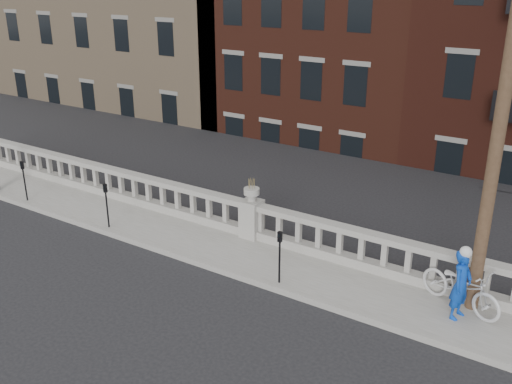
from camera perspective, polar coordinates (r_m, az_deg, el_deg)
ground at (r=13.74m, az=-9.77°, el=-10.89°), size 120.00×120.00×0.00m
sidewalk at (r=15.71m, az=-2.36°, el=-5.93°), size 32.00×2.20×0.15m
balustrade at (r=16.17m, az=-0.43°, el=-2.87°), size 28.00×0.34×1.03m
planter_pedestal at (r=16.09m, az=-0.43°, el=-2.25°), size 0.55×0.55×1.76m
lower_level at (r=32.62m, az=19.83°, el=11.83°), size 80.00×44.00×20.80m
utility_pole at (r=12.26m, az=23.78°, el=10.08°), size 1.60×0.28×10.00m
parking_meter_a at (r=20.08m, az=-22.20°, el=1.46°), size 0.10×0.09×1.36m
parking_meter_b at (r=17.18m, az=-14.73°, el=-0.83°), size 0.10×0.09×1.36m
parking_meter_c at (r=13.68m, az=2.38°, el=-5.94°), size 0.10×0.09×1.36m
bicycle at (r=13.64m, az=19.82°, el=-8.90°), size 2.13×1.36×1.06m
cyclist at (r=13.15m, az=19.82°, el=-8.71°), size 0.49×0.65×1.60m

